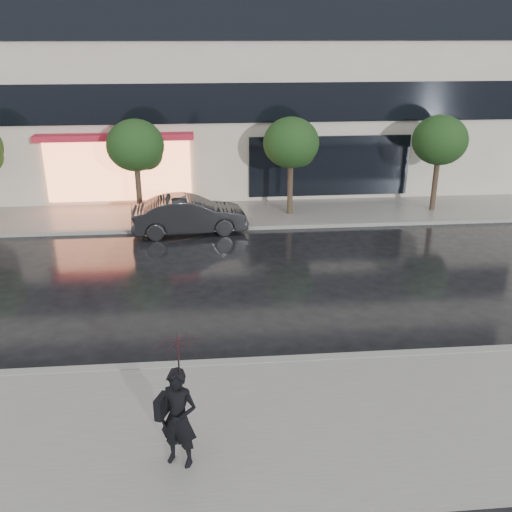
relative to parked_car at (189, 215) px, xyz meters
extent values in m
plane|color=black|center=(1.03, -8.30, -0.70)|extent=(120.00, 120.00, 0.00)
cube|color=slate|center=(1.03, -11.55, -0.64)|extent=(60.00, 4.50, 0.12)
cube|color=slate|center=(1.03, 1.95, -0.64)|extent=(60.00, 3.50, 0.12)
cube|color=gray|center=(1.03, -9.30, -0.63)|extent=(60.00, 0.25, 0.14)
cube|color=gray|center=(1.03, 0.20, -0.63)|extent=(60.00, 0.25, 0.14)
cube|color=black|center=(1.03, 3.64, 3.60)|extent=(28.00, 0.12, 1.60)
cube|color=black|center=(1.03, 3.64, 6.80)|extent=(28.00, 0.12, 1.60)
cube|color=#FF8C59|center=(-2.97, 3.62, 0.90)|extent=(6.00, 0.10, 2.60)
cube|color=#B61C32|center=(-2.97, 3.29, 2.35)|extent=(6.40, 0.70, 0.25)
cube|color=black|center=(6.03, 3.64, 0.90)|extent=(7.00, 0.10, 2.60)
cylinder|color=#33261C|center=(-1.97, 1.70, 0.40)|extent=(0.22, 0.22, 2.20)
ellipsoid|color=black|center=(-1.97, 1.70, 2.30)|extent=(2.20, 2.20, 1.98)
sphere|color=black|center=(-1.57, 1.90, 1.90)|extent=(1.20, 1.20, 1.20)
cylinder|color=#33261C|center=(4.03, 1.70, 0.40)|extent=(0.22, 0.22, 2.20)
ellipsoid|color=black|center=(4.03, 1.70, 2.30)|extent=(2.20, 2.20, 1.98)
sphere|color=black|center=(4.43, 1.90, 1.90)|extent=(1.20, 1.20, 1.20)
cylinder|color=#33261C|center=(10.03, 1.70, 0.40)|extent=(0.22, 0.22, 2.20)
ellipsoid|color=black|center=(10.03, 1.70, 2.30)|extent=(2.20, 2.20, 1.98)
sphere|color=black|center=(10.43, 1.90, 1.90)|extent=(1.20, 1.20, 1.20)
imported|color=black|center=(0.00, 0.00, 0.00)|extent=(4.38, 1.95, 1.40)
imported|color=black|center=(0.06, -12.42, 0.34)|extent=(0.79, 0.66, 1.83)
imported|color=#3C0B14|center=(0.12, -12.44, 1.48)|extent=(1.18, 1.19, 0.82)
cylinder|color=black|center=(0.12, -12.44, 1.01)|extent=(0.02, 0.02, 0.92)
cube|color=black|center=(-0.21, -12.37, 0.56)|extent=(0.25, 0.36, 0.39)
camera|label=1|loc=(0.64, -20.36, 6.37)|focal=40.00mm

